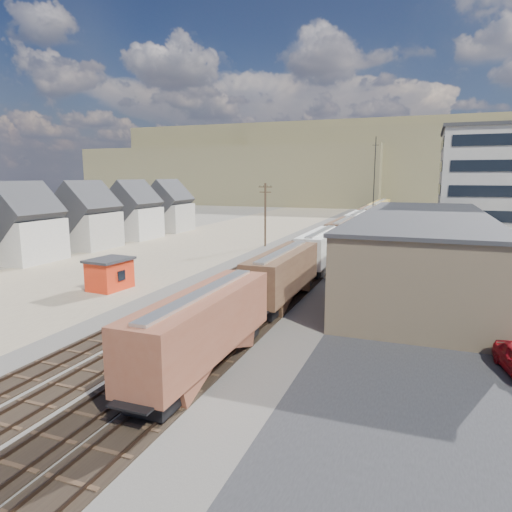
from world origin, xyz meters
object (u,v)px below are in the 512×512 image
(utility_pole_north, at_px, (265,213))
(parked_car_blue, at_px, (473,244))
(freight_train, at_px, (351,227))
(maintenance_shed, at_px, (110,274))

(utility_pole_north, xyz_separation_m, parked_car_blue, (30.68, 8.24, -4.46))
(freight_train, xyz_separation_m, maintenance_shed, (-17.46, -39.23, -1.20))
(freight_train, distance_m, parked_car_blue, 18.49)
(maintenance_shed, distance_m, parked_car_blue, 53.51)
(utility_pole_north, distance_m, parked_car_blue, 32.08)
(maintenance_shed, height_order, parked_car_blue, maintenance_shed)
(maintenance_shed, relative_size, parked_car_blue, 0.75)
(freight_train, relative_size, utility_pole_north, 11.97)
(utility_pole_north, distance_m, maintenance_shed, 32.12)
(parked_car_blue, bearing_deg, maintenance_shed, 174.74)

